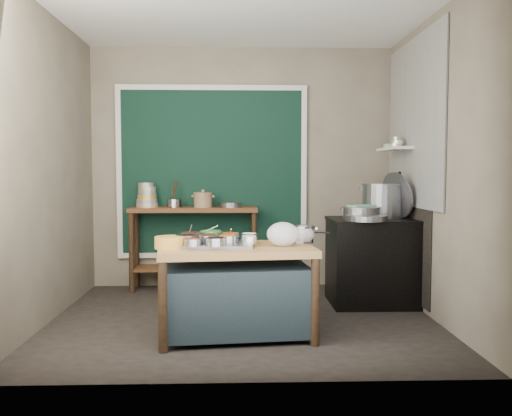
{
  "coord_description": "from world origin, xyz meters",
  "views": [
    {
      "loc": [
        -0.04,
        -4.9,
        1.36
      ],
      "look_at": [
        0.13,
        0.25,
        1.01
      ],
      "focal_mm": 38.0,
      "sensor_mm": 36.0,
      "label": 1
    }
  ],
  "objects_px": {
    "saucepan": "(299,234)",
    "ceramic_crock": "(203,201)",
    "prep_table": "(236,292)",
    "stock_pot": "(383,201)",
    "stove_block": "(374,263)",
    "condiment_tray": "(216,244)",
    "steamer": "(361,213)",
    "back_counter": "(194,249)",
    "utensil_cup": "(174,203)",
    "yellow_basin": "(170,242)"
  },
  "relations": [
    {
      "from": "ceramic_crock",
      "to": "prep_table",
      "type": "bearing_deg",
      "value": -77.7
    },
    {
      "from": "stove_block",
      "to": "saucepan",
      "type": "distance_m",
      "value": 1.28
    },
    {
      "from": "yellow_basin",
      "to": "saucepan",
      "type": "distance_m",
      "value": 1.11
    },
    {
      "from": "stove_block",
      "to": "steamer",
      "type": "relative_size",
      "value": 2.35
    },
    {
      "from": "condiment_tray",
      "to": "utensil_cup",
      "type": "distance_m",
      "value": 1.87
    },
    {
      "from": "utensil_cup",
      "to": "ceramic_crock",
      "type": "relative_size",
      "value": 0.71
    },
    {
      "from": "yellow_basin",
      "to": "prep_table",
      "type": "bearing_deg",
      "value": 11.14
    },
    {
      "from": "back_counter",
      "to": "stove_block",
      "type": "distance_m",
      "value": 2.04
    },
    {
      "from": "prep_table",
      "to": "utensil_cup",
      "type": "bearing_deg",
      "value": 105.93
    },
    {
      "from": "stock_pot",
      "to": "steamer",
      "type": "height_order",
      "value": "stock_pot"
    },
    {
      "from": "stove_block",
      "to": "condiment_tray",
      "type": "height_order",
      "value": "stove_block"
    },
    {
      "from": "back_counter",
      "to": "ceramic_crock",
      "type": "relative_size",
      "value": 6.43
    },
    {
      "from": "yellow_basin",
      "to": "ceramic_crock",
      "type": "relative_size",
      "value": 1.09
    },
    {
      "from": "back_counter",
      "to": "stock_pot",
      "type": "bearing_deg",
      "value": -16.93
    },
    {
      "from": "yellow_basin",
      "to": "stock_pot",
      "type": "xyz_separation_m",
      "value": [
        2.04,
        1.29,
        0.26
      ]
    },
    {
      "from": "steamer",
      "to": "saucepan",
      "type": "bearing_deg",
      "value": -132.08
    },
    {
      "from": "stove_block",
      "to": "ceramic_crock",
      "type": "distance_m",
      "value": 2.01
    },
    {
      "from": "stove_block",
      "to": "saucepan",
      "type": "height_order",
      "value": "saucepan"
    },
    {
      "from": "yellow_basin",
      "to": "steamer",
      "type": "relative_size",
      "value": 0.64
    },
    {
      "from": "stove_block",
      "to": "condiment_tray",
      "type": "relative_size",
      "value": 1.48
    },
    {
      "from": "prep_table",
      "to": "stove_block",
      "type": "bearing_deg",
      "value": 31.28
    },
    {
      "from": "utensil_cup",
      "to": "stock_pot",
      "type": "height_order",
      "value": "stock_pot"
    },
    {
      "from": "utensil_cup",
      "to": "prep_table",
      "type": "bearing_deg",
      "value": -68.33
    },
    {
      "from": "saucepan",
      "to": "ceramic_crock",
      "type": "xyz_separation_m",
      "value": [
        -0.92,
        1.54,
        0.2
      ]
    },
    {
      "from": "condiment_tray",
      "to": "steamer",
      "type": "bearing_deg",
      "value": 34.78
    },
    {
      "from": "stove_block",
      "to": "utensil_cup",
      "type": "xyz_separation_m",
      "value": [
        -2.12,
        0.73,
        0.57
      ]
    },
    {
      "from": "stock_pot",
      "to": "steamer",
      "type": "bearing_deg",
      "value": -146.28
    },
    {
      "from": "back_counter",
      "to": "ceramic_crock",
      "type": "bearing_deg",
      "value": -19.71
    },
    {
      "from": "ceramic_crock",
      "to": "yellow_basin",
      "type": "bearing_deg",
      "value": -94.33
    },
    {
      "from": "back_counter",
      "to": "stock_pot",
      "type": "xyz_separation_m",
      "value": [
        2.01,
        -0.61,
        0.58
      ]
    },
    {
      "from": "back_counter",
      "to": "utensil_cup",
      "type": "xyz_separation_m",
      "value": [
        -0.22,
        -0.0,
        0.52
      ]
    },
    {
      "from": "prep_table",
      "to": "yellow_basin",
      "type": "bearing_deg",
      "value": -174.6
    },
    {
      "from": "stove_block",
      "to": "stock_pot",
      "type": "height_order",
      "value": "stock_pot"
    },
    {
      "from": "condiment_tray",
      "to": "steamer",
      "type": "relative_size",
      "value": 1.59
    },
    {
      "from": "yellow_basin",
      "to": "steamer",
      "type": "xyz_separation_m",
      "value": [
        1.78,
        1.11,
        0.14
      ]
    },
    {
      "from": "ceramic_crock",
      "to": "utensil_cup",
      "type": "bearing_deg",
      "value": 173.93
    },
    {
      "from": "prep_table",
      "to": "steamer",
      "type": "relative_size",
      "value": 3.26
    },
    {
      "from": "back_counter",
      "to": "condiment_tray",
      "type": "relative_size",
      "value": 2.38
    },
    {
      "from": "utensil_cup",
      "to": "steamer",
      "type": "distance_m",
      "value": 2.12
    },
    {
      "from": "prep_table",
      "to": "ceramic_crock",
      "type": "bearing_deg",
      "value": 96.56
    },
    {
      "from": "prep_table",
      "to": "utensil_cup",
      "type": "distance_m",
      "value": 2.02
    },
    {
      "from": "ceramic_crock",
      "to": "stock_pot",
      "type": "height_order",
      "value": "stock_pot"
    },
    {
      "from": "prep_table",
      "to": "back_counter",
      "type": "xyz_separation_m",
      "value": [
        -0.49,
        1.79,
        0.1
      ]
    },
    {
      "from": "ceramic_crock",
      "to": "stove_block",
      "type": "bearing_deg",
      "value": -21.09
    },
    {
      "from": "utensil_cup",
      "to": "ceramic_crock",
      "type": "xyz_separation_m",
      "value": [
        0.33,
        -0.03,
        0.03
      ]
    },
    {
      "from": "yellow_basin",
      "to": "saucepan",
      "type": "xyz_separation_m",
      "value": [
        1.06,
        0.32,
        0.03
      ]
    },
    {
      "from": "utensil_cup",
      "to": "steamer",
      "type": "xyz_separation_m",
      "value": [
        1.96,
        -0.79,
        -0.06
      ]
    },
    {
      "from": "stove_block",
      "to": "steamer",
      "type": "xyz_separation_m",
      "value": [
        -0.16,
        -0.06,
        0.52
      ]
    },
    {
      "from": "stock_pot",
      "to": "ceramic_crock",
      "type": "bearing_deg",
      "value": 163.23
    },
    {
      "from": "saucepan",
      "to": "ceramic_crock",
      "type": "relative_size",
      "value": 1.19
    }
  ]
}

